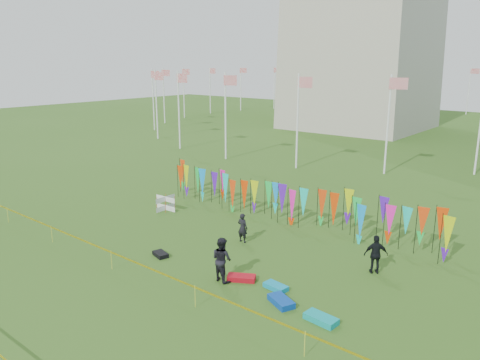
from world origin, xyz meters
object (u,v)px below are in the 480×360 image
Objects in this scene: person_mid at (222,259)px; kite_bag_red at (241,278)px; person_right at (376,254)px; kite_bag_blue at (281,301)px; person_left at (243,228)px; kite_bag_turquoise at (276,287)px; box_kite at (166,203)px; kite_bag_black at (161,254)px; kite_bag_teal at (321,319)px.

person_mid is 1.18m from kite_bag_red.
person_right is 5.16m from kite_bag_blue.
person_left is 5.31m from kite_bag_turquoise.
box_kite is 1.07× the size of kite_bag_black.
kite_bag_blue reaches higher than kite_bag_black.
person_right is at bearing -0.74° from box_kite.
kite_bag_blue is (12.13, -5.02, -0.33)m from box_kite.
kite_bag_turquoise is (-2.49, -3.97, -0.77)m from person_right.
kite_bag_teal is (1.80, -0.13, -0.00)m from kite_bag_blue.
person_right reaches higher than box_kite.
box_kite is at bearing 136.13° from kite_bag_black.
person_left is 8.07m from kite_bag_teal.
kite_bag_red is 4.30m from kite_bag_teal.
kite_bag_turquoise is 0.88× the size of kite_bag_blue.
kite_bag_black is (-7.00, 0.09, -0.02)m from kite_bag_blue.
kite_bag_blue is at bearing -22.48° from box_kite.
kite_bag_black is (-6.14, -0.78, -0.00)m from kite_bag_turquoise.
kite_bag_teal is (6.93, -4.09, -0.65)m from person_left.
person_mid is at bearing -28.68° from box_kite.
person_right is 9.88m from kite_bag_black.
kite_bag_teal is at bearing -9.53° from kite_bag_red.
kite_bag_turquoise is at bearing -20.22° from box_kite.
kite_bag_teal reaches higher than kite_bag_turquoise.
box_kite is at bearing -21.32° from person_mid.
box_kite is 0.52× the size of person_right.
person_mid is 6.70m from person_right.
person_right is at bearing 57.88° from kite_bag_turquoise.
person_left is 4.41m from person_mid.
person_right is at bearing 92.04° from kite_bag_teal.
kite_bag_teal is at bearing -4.01° from kite_bag_blue.
person_right is 4.75m from kite_bag_turquoise.
kite_bag_blue is at bearing 136.77° from person_left.
kite_bag_black is at bearing -6.60° from person_right.
kite_bag_blue is (-1.63, -4.84, -0.75)m from person_right.
kite_bag_teal is (13.93, -5.15, -0.34)m from box_kite.
kite_bag_turquoise is 0.85× the size of kite_bag_red.
kite_bag_red reaches higher than kite_bag_black.
kite_bag_red is at bearing 170.47° from kite_bag_teal.
kite_bag_red is at bearing -24.59° from box_kite.
person_right is at bearing 28.83° from kite_bag_black.
kite_bag_red is 4.59m from kite_bag_black.
person_left is at bearing -28.05° from person_right.
person_right is (6.75, 0.87, 0.10)m from person_left.
kite_bag_red is at bearing -169.70° from kite_bag_turquoise.
kite_bag_red is at bearing 122.97° from person_left.
person_left is 1.53× the size of kite_bag_turquoise.
box_kite reaches higher than kite_bag_turquoise.
kite_bag_blue is (5.12, -3.97, -0.65)m from person_left.
kite_bag_red reaches higher than kite_bag_turquoise.
person_mid reaches higher than person_right.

